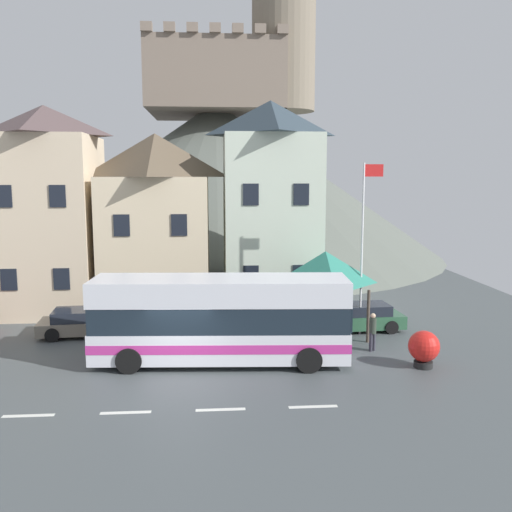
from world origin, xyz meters
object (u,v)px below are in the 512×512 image
at_px(public_bench, 292,311).
at_px(harbour_buoy, 424,347).
at_px(pedestrian_00, 373,330).
at_px(townhouse_02, 270,206).
at_px(parked_car_00, 87,322).
at_px(bus_shelter, 325,268).
at_px(pedestrian_01, 341,326).
at_px(parked_car_02, 357,317).
at_px(townhouse_00, 48,210).
at_px(hilltop_castle, 217,175).
at_px(transit_bus, 221,320).
at_px(townhouse_01, 157,222).
at_px(flagpole, 364,238).

distance_m(public_bench, harbour_buoy, 8.65).
distance_m(pedestrian_00, harbour_buoy, 2.61).
height_order(townhouse_02, parked_car_00, townhouse_02).
distance_m(bus_shelter, pedestrian_01, 3.12).
distance_m(parked_car_02, pedestrian_00, 3.25).
relative_size(townhouse_00, pedestrian_00, 6.76).
distance_m(townhouse_00, hilltop_castle, 23.65).
distance_m(parked_car_02, pedestrian_01, 2.84).
bearing_deg(transit_bus, public_bench, 63.16).
distance_m(hilltop_castle, pedestrian_00, 31.52).
bearing_deg(parked_car_00, harbour_buoy, -26.14).
bearing_deg(townhouse_00, townhouse_01, 2.33).
relative_size(transit_bus, flagpole, 1.27).
xyz_separation_m(parked_car_02, flagpole, (0.05, -0.59, 3.96)).
height_order(transit_bus, harbour_buoy, transit_bus).
distance_m(parked_car_02, flagpole, 4.00).
height_order(transit_bus, parked_car_02, transit_bus).
bearing_deg(pedestrian_00, parked_car_00, 165.07).
bearing_deg(pedestrian_00, flagpole, 85.13).
height_order(townhouse_01, parked_car_00, townhouse_01).
bearing_deg(townhouse_02, pedestrian_00, -67.78).
distance_m(townhouse_00, transit_bus, 13.80).
relative_size(townhouse_02, public_bench, 7.44).
height_order(townhouse_01, harbour_buoy, townhouse_01).
height_order(townhouse_00, harbour_buoy, townhouse_00).
distance_m(flagpole, harbour_buoy, 6.26).
height_order(townhouse_01, transit_bus, townhouse_01).
xyz_separation_m(parked_car_02, pedestrian_01, (-1.38, -2.47, 0.27)).
xyz_separation_m(hilltop_castle, transit_bus, (-0.13, -31.16, -5.78)).
xyz_separation_m(townhouse_02, harbour_buoy, (4.93, -10.85, -4.96)).
bearing_deg(pedestrian_00, pedestrian_01, 147.74).
bearing_deg(parked_car_00, flagpole, -7.88).
height_order(pedestrian_00, harbour_buoy, pedestrian_00).
bearing_deg(hilltop_castle, flagpole, -76.56).
distance_m(townhouse_02, pedestrian_01, 9.55).
distance_m(townhouse_01, townhouse_02, 6.42).
distance_m(parked_car_00, flagpole, 13.56).
distance_m(townhouse_01, flagpole, 11.82).
bearing_deg(townhouse_00, pedestrian_01, -28.16).
bearing_deg(pedestrian_01, public_bench, 108.01).
height_order(parked_car_02, flagpole, flagpole).
relative_size(pedestrian_01, harbour_buoy, 1.13).
bearing_deg(pedestrian_01, transit_bus, -161.48).
xyz_separation_m(bus_shelter, pedestrian_00, (1.50, -2.91, -2.25)).
height_order(pedestrian_01, harbour_buoy, pedestrian_01).
height_order(transit_bus, parked_car_00, transit_bus).
bearing_deg(townhouse_02, public_bench, -75.89).
height_order(bus_shelter, public_bench, bus_shelter).
height_order(flagpole, harbour_buoy, flagpole).
distance_m(townhouse_01, hilltop_castle, 21.85).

